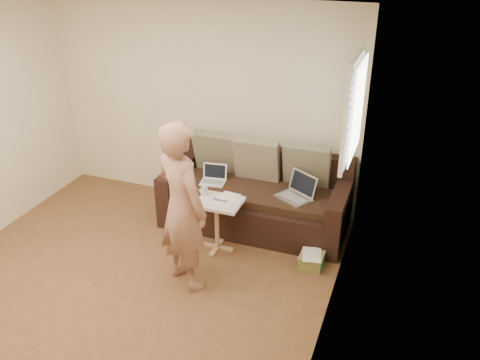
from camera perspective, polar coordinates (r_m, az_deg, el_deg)
The scene contains 17 objects.
floor at distance 5.30m, azimuth -13.78°, elevation -12.70°, with size 4.50×4.50×0.00m, color brown.
ceiling at distance 4.21m, azimuth -17.71°, elevation 16.01°, with size 4.50×4.50×0.00m, color white.
wall_back at distance 6.41m, azimuth -4.17°, elevation 8.47°, with size 4.00×4.00×0.00m, color beige.
wall_right at distance 3.89m, azimuth 9.64°, elevation -4.54°, with size 4.50×4.50×0.00m, color beige.
window_blinds at distance 5.09m, azimuth 12.77°, elevation 7.77°, with size 0.12×0.88×1.08m, color white, non-canonical shape.
sofa at distance 6.06m, azimuth 1.74°, elevation -1.59°, with size 2.20×0.95×0.85m, color black, non-canonical shape.
pillow_left at distance 6.30m, azimuth -2.69°, elevation 3.22°, with size 0.55×0.14×0.55m, color #68624D, non-canonical shape.
pillow_mid at distance 6.08m, azimuth 1.92°, elevation 2.33°, with size 0.55×0.14×0.55m, color #796C56, non-canonical shape.
pillow_right at distance 5.99m, azimuth 7.54°, elevation 1.71°, with size 0.55×0.14×0.55m, color #68624D, non-canonical shape.
laptop_silver at distance 5.79m, azimuth 6.03°, elevation -2.11°, with size 0.39×0.28×0.26m, color #B7BABC, non-canonical shape.
laptop_white at distance 6.11m, azimuth -3.10°, elevation -0.37°, with size 0.29×0.21×0.21m, color white, non-canonical shape.
person at distance 4.90m, azimuth -6.55°, elevation -3.01°, with size 0.64×0.44×1.76m, color #9E6456.
side_table at distance 5.69m, azimuth -2.62°, elevation -5.04°, with size 0.56×0.39×0.61m, color silver, non-canonical shape.
drinking_glass at distance 5.62m, azimuth -4.03°, elevation -1.15°, with size 0.07×0.07×0.12m, color silver, non-canonical shape.
scissors at distance 5.51m, azimuth -2.24°, elevation -2.32°, with size 0.18×0.10×0.02m, color silver, non-canonical shape.
paper_on_table at distance 5.56m, azimuth -1.49°, elevation -2.10°, with size 0.21×0.30×0.00m, color white, non-canonical shape.
striped_box at distance 5.55m, azimuth 8.06°, elevation -8.99°, with size 0.25×0.25×0.16m, color orange, non-canonical shape.
Camera 1 is at (2.51, -3.31, 3.29)m, focal length 37.83 mm.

